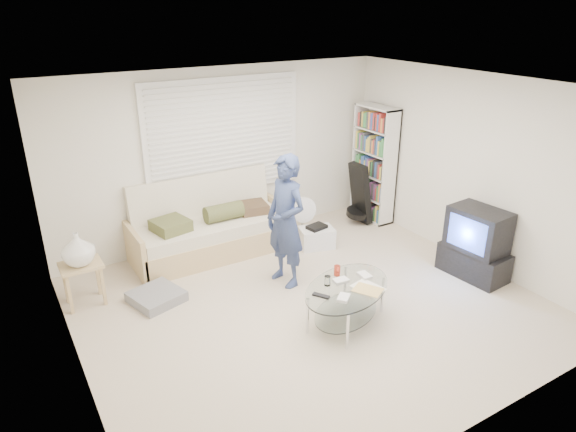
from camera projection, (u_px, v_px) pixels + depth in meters
ground at (310, 305)px, 6.00m from camera, size 5.00×5.00×0.00m
room_shell at (289, 161)px, 5.75m from camera, size 5.02×4.52×2.51m
window_blinds at (225, 137)px, 7.14m from camera, size 2.32×0.08×1.62m
futon_sofa at (210, 230)px, 7.14m from camera, size 2.19×0.89×1.07m
grey_floor_pillow at (157, 297)px, 6.06m from camera, size 0.66×0.66×0.12m
side_table at (78, 252)px, 5.78m from camera, size 0.46×0.37×0.91m
bookshelf at (374, 164)px, 8.10m from camera, size 0.29×0.77×1.83m
guitar_case at (360, 198)px, 8.06m from camera, size 0.35×0.36×0.98m
floor_fan at (302, 214)px, 7.60m from camera, size 0.39×0.26×0.65m
storage_bin at (316, 237)px, 7.38m from camera, size 0.55×0.45×0.34m
tv_unit at (476, 244)px, 6.50m from camera, size 0.52×0.87×0.91m
coffee_table at (347, 294)px, 5.56m from camera, size 1.41×1.19×0.57m
standing_person at (286, 221)px, 6.19m from camera, size 0.49×0.66×1.66m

